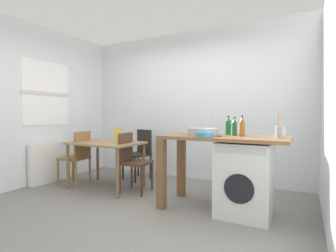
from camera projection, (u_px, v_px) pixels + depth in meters
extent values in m
plane|color=slate|center=(135.00, 206.00, 3.30)|extent=(5.46, 5.46, 0.00)
cube|color=silver|center=(190.00, 106.00, 4.78)|extent=(4.60, 0.10, 2.70)
cube|color=silver|center=(29.00, 104.00, 4.26)|extent=(0.10, 3.80, 2.70)
cube|color=white|center=(47.00, 94.00, 4.49)|extent=(0.01, 0.90, 1.10)
cube|color=beige|center=(47.00, 93.00, 4.48)|extent=(0.02, 0.96, 0.06)
cube|color=white|center=(51.00, 162.00, 4.50)|extent=(0.10, 0.80, 0.70)
cube|color=olive|center=(106.00, 143.00, 4.11)|extent=(1.10, 0.76, 0.03)
cylinder|color=brown|center=(68.00, 167.00, 4.07)|extent=(0.05, 0.05, 0.71)
cylinder|color=brown|center=(117.00, 173.00, 3.60)|extent=(0.05, 0.05, 0.71)
cylinder|color=brown|center=(98.00, 160.00, 4.65)|extent=(0.05, 0.05, 0.71)
cylinder|color=brown|center=(144.00, 165.00, 4.18)|extent=(0.05, 0.05, 0.71)
cube|color=olive|center=(74.00, 158.00, 4.33)|extent=(0.45, 0.45, 0.04)
cube|color=olive|center=(83.00, 145.00, 4.25)|extent=(0.09, 0.38, 0.45)
cylinder|color=olive|center=(58.00, 173.00, 4.23)|extent=(0.04, 0.04, 0.45)
cylinder|color=olive|center=(73.00, 168.00, 4.57)|extent=(0.04, 0.04, 0.45)
cylinder|color=olive|center=(76.00, 174.00, 4.10)|extent=(0.04, 0.04, 0.45)
cylinder|color=olive|center=(90.00, 170.00, 4.44)|extent=(0.04, 0.04, 0.45)
cube|color=#4C3323|center=(136.00, 163.00, 3.90)|extent=(0.45, 0.45, 0.04)
cube|color=#4C3323|center=(126.00, 147.00, 3.96)|extent=(0.08, 0.38, 0.45)
cylinder|color=#4C3323|center=(152.00, 176.00, 4.02)|extent=(0.04, 0.04, 0.45)
cylinder|color=#4C3323|center=(141.00, 181.00, 3.68)|extent=(0.04, 0.04, 0.45)
cylinder|color=#4C3323|center=(132.00, 174.00, 4.15)|extent=(0.04, 0.04, 0.45)
cylinder|color=#4C3323|center=(120.00, 179.00, 3.81)|extent=(0.04, 0.04, 0.45)
cube|color=black|center=(137.00, 155.00, 4.69)|extent=(0.49, 0.49, 0.04)
cube|color=black|center=(144.00, 142.00, 4.81)|extent=(0.38, 0.14, 0.45)
cylinder|color=black|center=(135.00, 170.00, 4.44)|extent=(0.04, 0.04, 0.45)
cylinder|color=black|center=(123.00, 167.00, 4.70)|extent=(0.04, 0.04, 0.45)
cylinder|color=black|center=(151.00, 167.00, 4.70)|extent=(0.04, 0.04, 0.45)
cylinder|color=black|center=(138.00, 164.00, 4.95)|extent=(0.04, 0.04, 0.45)
cube|color=brown|center=(223.00, 138.00, 3.11)|extent=(1.50, 0.68, 0.04)
cube|color=brown|center=(161.00, 174.00, 3.21)|extent=(0.10, 0.10, 0.88)
cube|color=brown|center=(181.00, 166.00, 3.72)|extent=(0.10, 0.10, 0.88)
cube|color=silver|center=(245.00, 179.00, 3.01)|extent=(0.60, 0.60, 0.86)
cylinder|color=black|center=(239.00, 189.00, 2.74)|extent=(0.32, 0.02, 0.32)
cube|color=#B2B2B7|center=(239.00, 150.00, 2.73)|extent=(0.54, 0.01, 0.08)
cylinder|color=#9EA0A5|center=(203.00, 132.00, 3.23)|extent=(0.38, 0.38, 0.09)
cylinder|color=#B2B2B7|center=(208.00, 124.00, 3.39)|extent=(0.02, 0.02, 0.28)
cylinder|color=#19592D|center=(228.00, 128.00, 3.34)|extent=(0.07, 0.07, 0.18)
cone|color=#19592D|center=(228.00, 119.00, 3.33)|extent=(0.06, 0.06, 0.05)
cylinder|color=#262626|center=(228.00, 117.00, 3.33)|extent=(0.03, 0.03, 0.02)
cylinder|color=#19592D|center=(234.00, 129.00, 3.18)|extent=(0.06, 0.06, 0.17)
cone|color=#19592D|center=(235.00, 120.00, 3.17)|extent=(0.05, 0.05, 0.05)
cylinder|color=#262626|center=(235.00, 118.00, 3.17)|extent=(0.02, 0.02, 0.02)
cylinder|color=brown|center=(242.00, 129.00, 3.08)|extent=(0.06, 0.06, 0.18)
cone|color=brown|center=(242.00, 119.00, 3.07)|extent=(0.06, 0.06, 0.05)
cylinder|color=#262626|center=(242.00, 116.00, 3.07)|extent=(0.03, 0.03, 0.02)
cylinder|color=teal|center=(205.00, 134.00, 3.01)|extent=(0.19, 0.19, 0.05)
cylinder|color=#1E546B|center=(205.00, 133.00, 3.01)|extent=(0.15, 0.15, 0.03)
cylinder|color=gray|center=(280.00, 132.00, 2.85)|extent=(0.11, 0.11, 0.13)
cylinder|color=#99724C|center=(279.00, 119.00, 2.86)|extent=(0.01, 0.04, 0.18)
cylinder|color=#99724C|center=(282.00, 119.00, 2.83)|extent=(0.01, 0.05, 0.18)
cylinder|color=gold|center=(117.00, 135.00, 4.12)|extent=(0.09, 0.09, 0.23)
cube|color=#B2B2B7|center=(217.00, 136.00, 3.05)|extent=(0.15, 0.06, 0.01)
cube|color=#262628|center=(217.00, 136.00, 3.05)|extent=(0.15, 0.06, 0.01)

